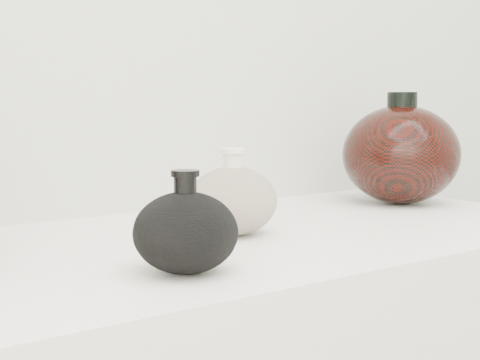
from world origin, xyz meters
TOP-DOWN VIEW (x-y plane):
  - black_gourd_vase at (-0.10, 0.81)m, footprint 0.14×0.14m
  - cream_gourd_vase at (0.07, 0.95)m, footprint 0.13×0.13m
  - right_round_pot at (0.47, 1.01)m, footprint 0.23×0.23m

SIDE VIEW (x-z plane):
  - black_gourd_vase at x=-0.10m, z-range 0.89..1.00m
  - cream_gourd_vase at x=0.07m, z-range 0.89..1.01m
  - right_round_pot at x=0.47m, z-range 0.89..1.09m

